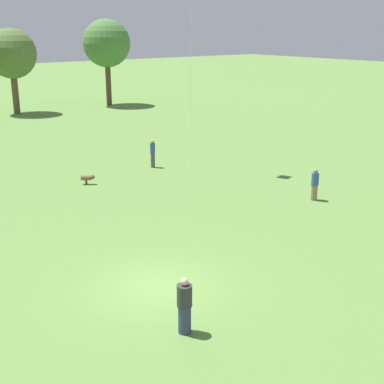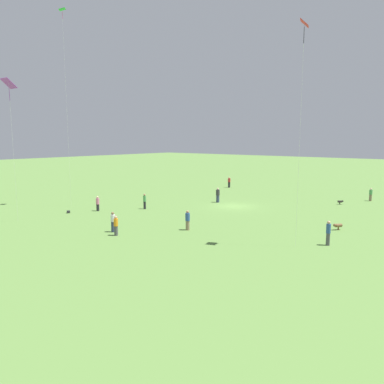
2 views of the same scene
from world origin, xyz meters
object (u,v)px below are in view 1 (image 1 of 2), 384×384
object	(u,v)px
dog_0	(88,178)
person_7	(315,185)
person_1	(153,153)
person_0	(185,306)

from	to	relation	value
dog_0	person_7	bearing A→B (deg)	76.55
person_1	dog_0	world-z (taller)	person_1
person_1	dog_0	xyz separation A→B (m)	(-5.27, -0.98, -0.56)
person_1	dog_0	bearing A→B (deg)	145.96
person_0	person_7	bearing A→B (deg)	-126.39
person_1	person_0	bearing A→B (deg)	-165.64
person_0	person_1	size ratio (longest dim) A/B	0.98
person_0	dog_0	world-z (taller)	person_0
person_0	dog_0	xyz separation A→B (m)	(5.14, 16.28, -0.50)
person_1	dog_0	distance (m)	5.39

